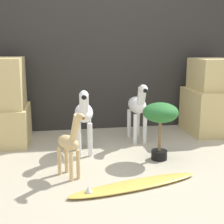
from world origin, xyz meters
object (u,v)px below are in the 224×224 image
zebra_left (84,114)px  surfboard (134,185)px  giraffe_figurine (70,143)px  potted_palm_front (160,117)px  zebra_right (138,106)px

zebra_left → surfboard: size_ratio=0.61×
giraffe_figurine → potted_palm_front: giraffe_figurine is taller
giraffe_figurine → potted_palm_front: 0.99m
giraffe_figurine → surfboard: size_ratio=0.52×
zebra_right → giraffe_figurine: size_ratio=1.16×
zebra_right → giraffe_figurine: zebra_right is taller
zebra_right → surfboard: zebra_right is taller
zebra_right → surfboard: (-0.34, -1.25, -0.42)m
zebra_right → potted_palm_front: (0.07, -0.66, 0.02)m
zebra_right → zebra_left: size_ratio=1.00×
zebra_left → potted_palm_front: 0.83m
zebra_left → giraffe_figurine: 0.66m
potted_palm_front → zebra_left: bearing=156.5°
zebra_left → giraffe_figurine: size_ratio=1.16×
surfboard → zebra_right: bearing=74.8°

